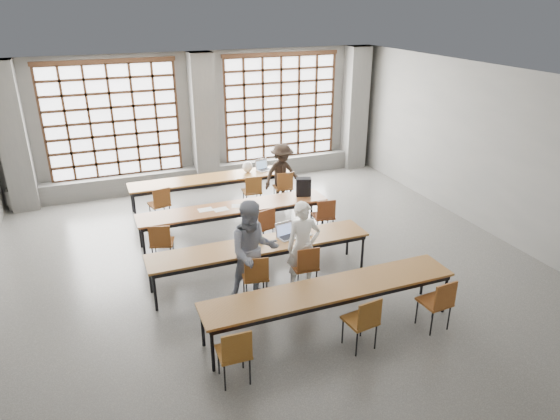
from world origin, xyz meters
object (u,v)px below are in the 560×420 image
(laptop_front, at_px, (286,233))
(phone, at_px, (272,244))
(student_back, at_px, (282,174))
(red_pouch, at_px, (233,349))
(chair_back_left, at_px, (160,202))
(laptop_back, at_px, (263,167))
(green_box, at_px, (256,240))
(chair_mid_right, at_px, (324,214))
(plastic_bag, at_px, (248,167))
(chair_back_right, at_px, (284,185))
(chair_front_left, at_px, (256,273))
(chair_mid_centre, at_px, (263,223))
(student_female, at_px, (253,251))
(chair_mid_left, at_px, (161,240))
(chair_near_left, at_px, (235,350))
(desk_row_d, at_px, (331,291))
(student_male, at_px, (303,246))
(chair_near_right, at_px, (439,300))
(chair_near_mid, at_px, (364,318))
(backpack, at_px, (304,187))
(desk_row_a, at_px, (213,180))
(desk_row_b, at_px, (234,209))
(chair_front_right, at_px, (306,264))
(chair_back_mid, at_px, (253,189))
(desk_row_c, at_px, (261,247))

(laptop_front, distance_m, phone, 0.42)
(student_back, relative_size, red_pouch, 7.65)
(chair_back_left, relative_size, laptop_back, 2.04)
(student_back, xyz_separation_m, green_box, (-1.75, -3.19, 0.01))
(laptop_back, bearing_deg, laptop_front, -103.44)
(chair_mid_right, relative_size, plastic_bag, 3.08)
(laptop_front, bearing_deg, student_back, 69.73)
(chair_back_right, xyz_separation_m, chair_front_left, (-2.01, -3.77, 0.00))
(chair_mid_centre, relative_size, laptop_back, 2.04)
(chair_mid_centre, relative_size, student_female, 0.50)
(chair_mid_left, xyz_separation_m, chair_near_left, (0.37, -3.57, 0.00))
(desk_row_d, xyz_separation_m, student_male, (0.09, 1.25, 0.14))
(chair_near_right, height_order, red_pouch, chair_near_right)
(chair_near_mid, distance_m, backpack, 4.37)
(desk_row_d, relative_size, chair_mid_right, 4.55)
(chair_back_left, xyz_separation_m, student_male, (1.88, -3.64, 0.27))
(desk_row_a, xyz_separation_m, chair_near_right, (1.91, -6.15, -0.13))
(desk_row_d, distance_m, chair_near_left, 1.82)
(chair_near_left, distance_m, backpack, 5.13)
(chair_mid_left, bearing_deg, desk_row_b, 21.09)
(laptop_front, xyz_separation_m, red_pouch, (-1.73, -2.41, -0.29))
(laptop_front, xyz_separation_m, plastic_bag, (0.47, 3.71, 0.08))
(desk_row_a, relative_size, chair_near_mid, 4.55)
(chair_front_left, height_order, laptop_back, laptop_back)
(student_back, bearing_deg, plastic_bag, 128.59)
(chair_mid_centre, xyz_separation_m, student_back, (1.23, 2.08, 0.23))
(chair_near_left, xyz_separation_m, plastic_bag, (2.20, 6.20, 0.34))
(plastic_bag, bearing_deg, chair_mid_centre, -101.36)
(phone, distance_m, backpack, 2.47)
(chair_front_right, bearing_deg, desk_row_d, -94.54)
(chair_near_right, distance_m, laptop_front, 2.90)
(chair_back_mid, xyz_separation_m, chair_mid_left, (-2.47, -1.95, 0.00))
(chair_mid_right, xyz_separation_m, plastic_bag, (-0.84, 2.63, 0.34))
(chair_near_left, bearing_deg, red_pouch, 88.56)
(chair_mid_centre, relative_size, student_back, 0.57)
(plastic_bag, bearing_deg, student_male, -95.35)
(laptop_front, bearing_deg, chair_back_left, 120.89)
(green_box, bearing_deg, chair_back_left, 111.84)
(phone, bearing_deg, desk_row_b, 93.69)
(chair_near_left, distance_m, chair_near_right, 3.21)
(plastic_bag, bearing_deg, laptop_front, -97.18)
(desk_row_c, height_order, chair_front_right, chair_front_right)
(chair_mid_centre, bearing_deg, chair_front_right, -86.25)
(chair_front_right, bearing_deg, student_back, 74.12)
(chair_front_right, distance_m, student_back, 4.06)
(chair_mid_left, distance_m, student_back, 3.88)
(chair_front_right, height_order, laptop_back, laptop_back)
(chair_back_left, bearing_deg, laptop_front, -59.11)
(chair_mid_centre, height_order, student_male, student_male)
(laptop_back, bearing_deg, desk_row_d, -99.40)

